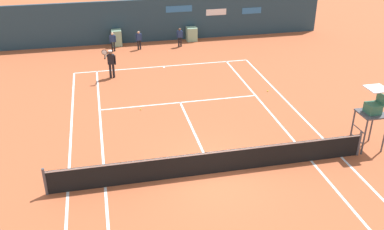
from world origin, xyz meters
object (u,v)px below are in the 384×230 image
player_on_baseline (111,61)px  ball_kid_right_post (180,36)px  tennis_ball_mid_court (268,91)px  ball_kid_centre_post (113,40)px  tennis_ball_near_service_line (141,109)px  ball_kid_left_post (139,39)px  umpire_chair (373,110)px

player_on_baseline → ball_kid_right_post: bearing=-123.6°
player_on_baseline → tennis_ball_mid_court: player_on_baseline is taller
ball_kid_centre_post → tennis_ball_near_service_line: (0.75, -9.28, -0.71)m
player_on_baseline → ball_kid_right_post: 6.80m
player_on_baseline → tennis_ball_near_service_line: player_on_baseline is taller
ball_kid_right_post → tennis_ball_mid_court: 9.09m
tennis_ball_mid_court → ball_kid_left_post: bearing=124.6°
umpire_chair → player_on_baseline: umpire_chair is taller
player_on_baseline → ball_kid_left_post: size_ratio=1.45×
umpire_chair → tennis_ball_mid_court: 6.75m
tennis_ball_mid_court → umpire_chair: bearing=-73.5°
umpire_chair → player_on_baseline: bearing=44.3°
umpire_chair → ball_kid_centre_post: (-9.46, 14.79, -0.97)m
tennis_ball_mid_court → tennis_ball_near_service_line: same height
ball_kid_right_post → tennis_ball_near_service_line: 10.04m
ball_kid_right_post → tennis_ball_near_service_line: bearing=69.4°
tennis_ball_mid_court → tennis_ball_near_service_line: size_ratio=1.00×
ball_kid_centre_post → tennis_ball_near_service_line: 9.34m
ball_kid_left_post → ball_kid_centre_post: 1.73m
player_on_baseline → tennis_ball_near_service_line: 4.77m
ball_kid_left_post → umpire_chair: bearing=109.9°
umpire_chair → ball_kid_left_post: bearing=27.6°
ball_kid_left_post → tennis_ball_near_service_line: size_ratio=18.71×
umpire_chair → ball_kid_centre_post: 17.58m
umpire_chair → player_on_baseline: 14.06m
umpire_chair → ball_kid_left_post: 16.71m
player_on_baseline → ball_kid_right_post: size_ratio=1.41×
tennis_ball_near_service_line → tennis_ball_mid_court: bearing=6.3°
umpire_chair → tennis_ball_near_service_line: size_ratio=39.28×
umpire_chair → player_on_baseline: (-9.81, 10.05, -0.74)m
ball_kid_right_post → tennis_ball_mid_court: ball_kid_right_post is taller
ball_kid_centre_post → ball_kid_right_post: 4.51m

